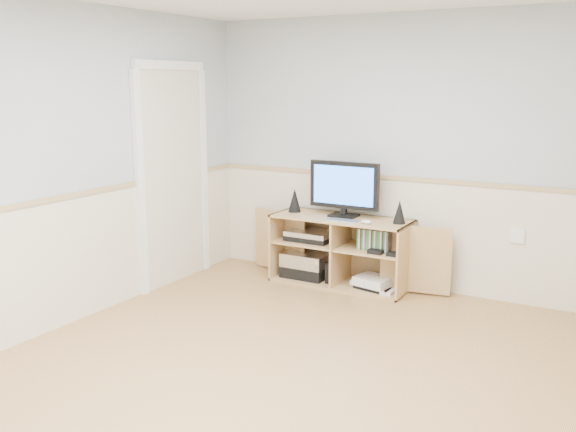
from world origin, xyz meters
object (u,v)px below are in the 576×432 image
at_px(media_cabinet, 343,249).
at_px(game_consoles, 373,283).
at_px(monitor, 344,187).
at_px(keyboard, 343,220).

bearing_deg(media_cabinet, game_consoles, -11.71).
relative_size(monitor, keyboard, 2.40).
xyz_separation_m(media_cabinet, keyboard, (0.08, -0.20, 0.32)).
height_order(media_cabinet, game_consoles, media_cabinet).
bearing_deg(game_consoles, monitor, 169.77).
bearing_deg(monitor, keyboard, -67.29).
distance_m(media_cabinet, game_consoles, 0.43).
distance_m(monitor, game_consoles, 0.93).
height_order(keyboard, game_consoles, keyboard).
bearing_deg(keyboard, media_cabinet, 110.82).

